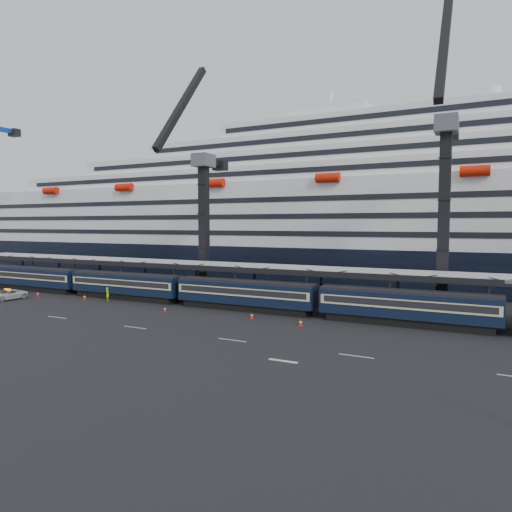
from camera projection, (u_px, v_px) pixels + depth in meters
The scene contains 14 objects.
ground at pixel (269, 333), 46.45m from camera, with size 260.00×260.00×0.00m, color black.
lane_markings at pixel (331, 357), 38.16m from camera, with size 111.00×4.27×0.02m.
train at pixel (268, 295), 57.30m from camera, with size 133.05×3.00×4.05m.
canopy at pixel (314, 270), 58.60m from camera, with size 130.00×6.25×5.53m.
cruise_ship at pixel (364, 218), 87.16m from camera, with size 214.09×28.84×34.00m.
crane_dark_near at pixel (202, 219), 71.10m from camera, with size 4.50×17.75×35.08m.
crane_dark_mid at pixel (444, 205), 54.58m from camera, with size 4.50×18.24×39.64m.
pickup_truck at pixel (8, 295), 67.07m from camera, with size 2.44×5.30×1.47m, color silver.
worker at pixel (108, 294), 66.04m from camera, with size 0.72×0.47×1.97m, color #A5E00B.
traffic_cone_a at pixel (38, 294), 70.12m from camera, with size 0.40×0.40×0.81m.
traffic_cone_b at pixel (85, 297), 67.21m from camera, with size 0.42×0.42×0.84m.
traffic_cone_c at pixel (165, 309), 57.82m from camera, with size 0.35×0.35×0.70m.
traffic_cone_d at pixel (252, 316), 53.55m from camera, with size 0.39×0.39×0.77m.
traffic_cone_e at pixel (301, 322), 49.69m from camera, with size 0.43×0.43×0.86m.
Camera 1 is at (19.20, -41.59, 11.12)m, focal length 32.00 mm.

